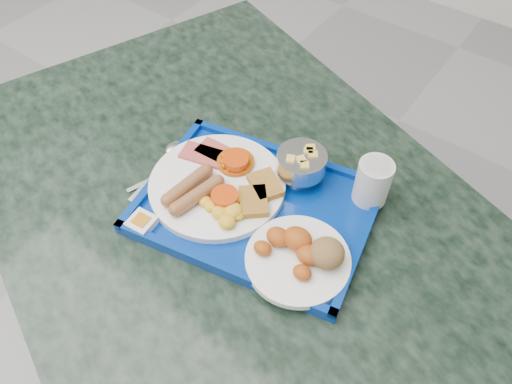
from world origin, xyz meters
TOP-DOWN VIEW (x-y plane):
  - table at (0.76, 0.76)m, footprint 1.41×1.18m
  - tray at (0.79, 0.77)m, footprint 0.46×0.37m
  - main_plate at (0.72, 0.76)m, footprint 0.25×0.25m
  - bread_plate at (0.92, 0.73)m, footprint 0.17×0.17m
  - fruit_bowl at (0.82, 0.88)m, footprint 0.09×0.09m
  - juice_cup at (0.95, 0.91)m, footprint 0.06×0.06m
  - spoon at (0.59, 0.77)m, footprint 0.07×0.16m
  - knife at (0.60, 0.73)m, footprint 0.03×0.18m
  - jam_packet at (0.66, 0.62)m, footprint 0.05×0.05m

SIDE VIEW (x-z plane):
  - table at x=0.76m, z-range 0.18..0.93m
  - tray at x=0.79m, z-range 0.75..0.77m
  - knife at x=0.60m, z-range 0.77..0.77m
  - spoon at x=0.59m, z-range 0.76..0.77m
  - jam_packet at x=0.66m, z-range 0.76..0.78m
  - main_plate at x=0.72m, z-range 0.76..0.80m
  - bread_plate at x=0.92m, z-range 0.75..0.81m
  - fruit_bowl at x=0.82m, z-range 0.77..0.84m
  - juice_cup at x=0.95m, z-range 0.77..0.86m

